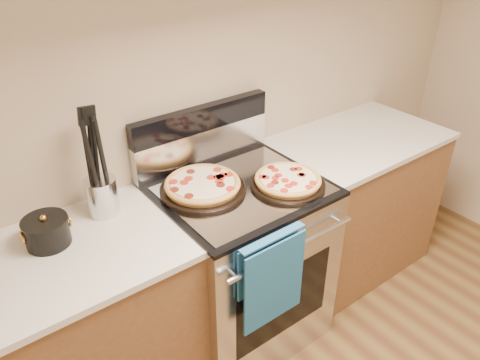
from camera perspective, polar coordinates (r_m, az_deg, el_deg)
wall_back at (r=2.26m, az=-5.49°, el=12.23°), size 4.00×0.00×4.00m
range_body at (r=2.46m, az=0.01°, el=-10.20°), size 0.76×0.68×0.90m
oven_window at (r=2.28m, az=5.29°, el=-14.58°), size 0.56×0.01×0.40m
cooktop at (r=2.19m, az=0.01°, el=-1.09°), size 0.76×0.68×0.02m
backsplash_lower at (r=2.36m, az=-4.56°, el=4.16°), size 0.76×0.06×0.18m
backsplash_upper at (r=2.30m, az=-4.71°, el=7.50°), size 0.76×0.06×0.12m
oven_handle at (r=2.02m, az=6.53°, el=-8.23°), size 0.70×0.03×0.03m
dish_towel at (r=2.02m, az=3.82°, el=-11.76°), size 0.32×0.05×0.42m
foil_sheet at (r=2.16m, az=0.49°, el=-1.13°), size 0.70×0.55×0.01m
cabinet_left at (r=2.23m, az=-19.83°, el=-18.44°), size 1.00×0.62×0.88m
countertop_left at (r=1.93m, az=-22.23°, el=-9.43°), size 1.02×0.64×0.03m
cabinet_right at (r=2.99m, az=13.23°, el=-3.05°), size 1.00×0.62×0.88m
countertop_right at (r=2.77m, az=14.34°, el=4.80°), size 1.02×0.64×0.03m
pepperoni_pizza_back at (r=2.14m, az=-4.57°, el=-0.72°), size 0.48×0.48×0.05m
pepperoni_pizza_front at (r=2.18m, az=5.85°, el=-0.13°), size 0.37×0.37×0.05m
utensil_crock at (r=2.07m, az=-16.45°, el=-1.92°), size 0.13×0.13×0.17m
saucepan at (r=1.97m, az=-22.46°, el=-5.95°), size 0.17×0.17×0.10m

